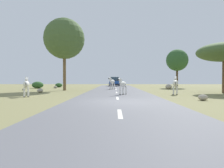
{
  "coord_description": "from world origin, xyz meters",
  "views": [
    {
      "loc": [
        -0.33,
        -11.23,
        1.29
      ],
      "look_at": [
        -0.65,
        13.33,
        0.75
      ],
      "focal_mm": 32.08,
      "sensor_mm": 36.0,
      "label": 1
    }
  ],
  "objects_px": {
    "zebra_0": "(123,84)",
    "rock_2": "(203,97)",
    "zebra_3": "(112,82)",
    "tree_2": "(224,52)",
    "rock_3": "(56,87)",
    "bush_1": "(38,85)",
    "zebra_2": "(26,84)",
    "car_0": "(115,82)",
    "tree_3": "(64,39)",
    "bush_0": "(59,85)",
    "rock_4": "(169,87)",
    "tree_0": "(177,60)",
    "rock_0": "(24,89)",
    "rock_1": "(40,91)",
    "zebra_1": "(175,83)"
  },
  "relations": [
    {
      "from": "zebra_3",
      "to": "rock_2",
      "type": "height_order",
      "value": "zebra_3"
    },
    {
      "from": "rock_2",
      "to": "rock_4",
      "type": "bearing_deg",
      "value": 83.09
    },
    {
      "from": "car_0",
      "to": "rock_4",
      "type": "bearing_deg",
      "value": 122.42
    },
    {
      "from": "tree_2",
      "to": "car_0",
      "type": "bearing_deg",
      "value": 118.28
    },
    {
      "from": "zebra_0",
      "to": "bush_0",
      "type": "relative_size",
      "value": 1.2
    },
    {
      "from": "zebra_0",
      "to": "bush_1",
      "type": "height_order",
      "value": "zebra_0"
    },
    {
      "from": "zebra_0",
      "to": "tree_0",
      "type": "xyz_separation_m",
      "value": [
        9.34,
        15.6,
        3.48
      ]
    },
    {
      "from": "zebra_2",
      "to": "car_0",
      "type": "distance_m",
      "value": 24.65
    },
    {
      "from": "bush_1",
      "to": "rock_2",
      "type": "distance_m",
      "value": 23.82
    },
    {
      "from": "tree_0",
      "to": "rock_4",
      "type": "bearing_deg",
      "value": -117.05
    },
    {
      "from": "tree_0",
      "to": "tree_2",
      "type": "height_order",
      "value": "tree_0"
    },
    {
      "from": "zebra_0",
      "to": "zebra_3",
      "type": "distance_m",
      "value": 9.15
    },
    {
      "from": "zebra_1",
      "to": "bush_1",
      "type": "xyz_separation_m",
      "value": [
        -16.59,
        11.96,
        -0.47
      ]
    },
    {
      "from": "bush_1",
      "to": "tree_0",
      "type": "bearing_deg",
      "value": 7.64
    },
    {
      "from": "tree_3",
      "to": "rock_1",
      "type": "relative_size",
      "value": 14.02
    },
    {
      "from": "rock_3",
      "to": "zebra_0",
      "type": "bearing_deg",
      "value": -53.99
    },
    {
      "from": "zebra_2",
      "to": "car_0",
      "type": "xyz_separation_m",
      "value": [
        6.67,
        23.73,
        -0.08
      ]
    },
    {
      "from": "car_0",
      "to": "rock_3",
      "type": "bearing_deg",
      "value": 47.89
    },
    {
      "from": "bush_1",
      "to": "rock_1",
      "type": "bearing_deg",
      "value": -67.62
    },
    {
      "from": "rock_3",
      "to": "bush_1",
      "type": "bearing_deg",
      "value": -174.05
    },
    {
      "from": "rock_0",
      "to": "rock_2",
      "type": "relative_size",
      "value": 0.75
    },
    {
      "from": "tree_0",
      "to": "rock_3",
      "type": "relative_size",
      "value": 11.75
    },
    {
      "from": "zebra_2",
      "to": "bush_0",
      "type": "xyz_separation_m",
      "value": [
        -2.72,
        18.48,
        -0.58
      ]
    },
    {
      "from": "zebra_3",
      "to": "rock_1",
      "type": "height_order",
      "value": "zebra_3"
    },
    {
      "from": "bush_1",
      "to": "rock_4",
      "type": "height_order",
      "value": "bush_1"
    },
    {
      "from": "zebra_1",
      "to": "zebra_2",
      "type": "xyz_separation_m",
      "value": [
        -11.92,
        -2.32,
        -0.04
      ]
    },
    {
      "from": "zebra_0",
      "to": "tree_2",
      "type": "height_order",
      "value": "tree_2"
    },
    {
      "from": "zebra_2",
      "to": "zebra_3",
      "type": "xyz_separation_m",
      "value": [
        6.34,
        10.64,
        0.07
      ]
    },
    {
      "from": "car_0",
      "to": "bush_0",
      "type": "bearing_deg",
      "value": 30.85
    },
    {
      "from": "bush_1",
      "to": "rock_1",
      "type": "height_order",
      "value": "bush_1"
    },
    {
      "from": "zebra_3",
      "to": "tree_2",
      "type": "bearing_deg",
      "value": 174.07
    },
    {
      "from": "car_0",
      "to": "rock_0",
      "type": "bearing_deg",
      "value": 56.17
    },
    {
      "from": "rock_4",
      "to": "zebra_0",
      "type": "bearing_deg",
      "value": -122.92
    },
    {
      "from": "zebra_0",
      "to": "zebra_1",
      "type": "bearing_deg",
      "value": -142.79
    },
    {
      "from": "rock_2",
      "to": "rock_4",
      "type": "distance_m",
      "value": 14.34
    },
    {
      "from": "zebra_3",
      "to": "car_0",
      "type": "relative_size",
      "value": 0.36
    },
    {
      "from": "zebra_1",
      "to": "zebra_3",
      "type": "bearing_deg",
      "value": 141.42
    },
    {
      "from": "zebra_0",
      "to": "car_0",
      "type": "bearing_deg",
      "value": -60.66
    },
    {
      "from": "car_0",
      "to": "rock_3",
      "type": "relative_size",
      "value": 8.41
    },
    {
      "from": "car_0",
      "to": "rock_4",
      "type": "height_order",
      "value": "car_0"
    },
    {
      "from": "tree_0",
      "to": "rock_4",
      "type": "xyz_separation_m",
      "value": [
        -2.81,
        -5.5,
        -4.05
      ]
    },
    {
      "from": "tree_3",
      "to": "bush_1",
      "type": "bearing_deg",
      "value": 133.76
    },
    {
      "from": "car_0",
      "to": "rock_0",
      "type": "relative_size",
      "value": 9.86
    },
    {
      "from": "zebra_1",
      "to": "bush_0",
      "type": "bearing_deg",
      "value": 149.74
    },
    {
      "from": "tree_2",
      "to": "rock_0",
      "type": "height_order",
      "value": "tree_2"
    },
    {
      "from": "car_0",
      "to": "tree_2",
      "type": "height_order",
      "value": "tree_2"
    },
    {
      "from": "zebra_2",
      "to": "tree_2",
      "type": "xyz_separation_m",
      "value": [
        17.14,
        4.26,
        2.96
      ]
    },
    {
      "from": "zebra_3",
      "to": "rock_0",
      "type": "height_order",
      "value": "zebra_3"
    },
    {
      "from": "zebra_0",
      "to": "rock_2",
      "type": "bearing_deg",
      "value": 166.89
    },
    {
      "from": "zebra_3",
      "to": "car_0",
      "type": "bearing_deg",
      "value": -66.82
    }
  ]
}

